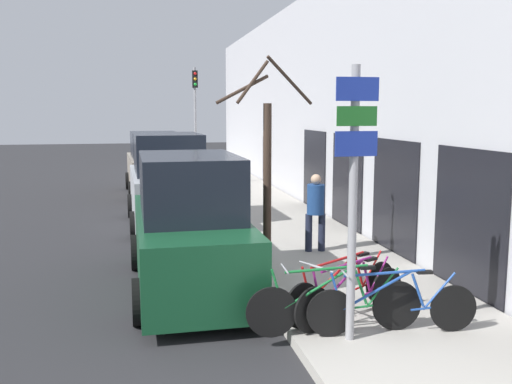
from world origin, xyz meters
name	(u,v)px	position (x,y,z in m)	size (l,w,h in m)	color
ground_plane	(175,233)	(0.00, 11.20, 0.00)	(80.00, 80.00, 0.00)	#28282B
sidewalk_curb	(255,208)	(2.60, 14.00, 0.07)	(3.20, 32.00, 0.15)	#ADA89E
building_facade	(312,104)	(4.35, 13.90, 3.22)	(0.23, 32.00, 6.50)	#BCBCC1
signpost	(353,191)	(1.69, 3.69, 2.05)	(0.53, 0.13, 3.42)	#939399
bicycle_0	(393,306)	(2.29, 3.75, 0.52)	(2.25, 0.44, 0.86)	black
bicycle_1	(335,305)	(1.57, 3.91, 0.54)	(2.33, 0.44, 0.91)	black
bicycle_2	(352,295)	(1.95, 4.31, 0.52)	(1.90, 0.93, 0.85)	black
bicycle_3	(343,289)	(1.93, 4.57, 0.52)	(2.02, 1.08, 0.86)	black
parked_car_0	(189,230)	(-0.07, 6.56, 1.04)	(1.97, 4.71, 2.31)	#144728
parked_car_1	(168,185)	(-0.10, 12.14, 1.10)	(2.16, 4.67, 2.44)	#B2B7BC
parked_car_2	(155,166)	(-0.25, 18.14, 1.02)	(2.18, 4.75, 2.26)	gray
pedestrian_near	(316,207)	(2.66, 8.17, 1.07)	(0.42, 0.35, 1.60)	#1E2338
street_tree	(267,174)	(1.36, 6.96, 1.92)	(1.87, 0.61, 3.82)	#3D2D23
traffic_light	(195,110)	(1.37, 19.28, 3.03)	(0.20, 0.30, 4.50)	#939399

